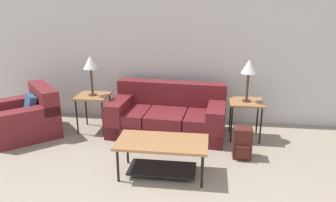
{
  "coord_description": "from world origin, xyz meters",
  "views": [
    {
      "loc": [
        0.42,
        -1.4,
        2.25
      ],
      "look_at": [
        -0.17,
        3.04,
        0.8
      ],
      "focal_mm": 35.0,
      "sensor_mm": 36.0,
      "label": 1
    }
  ],
  "objects": [
    {
      "name": "wall_back",
      "position": [
        0.0,
        4.44,
        1.3
      ],
      "size": [
        9.19,
        0.06,
        2.6
      ],
      "color": "silver",
      "rests_on": "ground_plane"
    },
    {
      "name": "couch",
      "position": [
        -0.27,
        3.77,
        0.29
      ],
      "size": [
        1.97,
        1.1,
        0.82
      ],
      "color": "maroon",
      "rests_on": "ground_plane"
    },
    {
      "name": "armchair",
      "position": [
        -2.61,
        3.38,
        0.29
      ],
      "size": [
        1.39,
        1.39,
        0.8
      ],
      "color": "maroon",
      "rests_on": "ground_plane"
    },
    {
      "name": "coffee_table",
      "position": [
        -0.16,
        2.37,
        0.35
      ],
      "size": [
        1.17,
        0.61,
        0.48
      ],
      "color": "#A87042",
      "rests_on": "ground_plane"
    },
    {
      "name": "side_table_left",
      "position": [
        -1.55,
        3.7,
        0.57
      ],
      "size": [
        0.53,
        0.5,
        0.64
      ],
      "color": "#A87042",
      "rests_on": "ground_plane"
    },
    {
      "name": "side_table_right",
      "position": [
        1.01,
        3.7,
        0.57
      ],
      "size": [
        0.53,
        0.5,
        0.64
      ],
      "color": "#A87042",
      "rests_on": "ground_plane"
    },
    {
      "name": "table_lamp_left",
      "position": [
        -1.55,
        3.7,
        1.18
      ],
      "size": [
        0.24,
        0.24,
        0.68
      ],
      "color": "#472D1E",
      "rests_on": "side_table_left"
    },
    {
      "name": "table_lamp_right",
      "position": [
        1.01,
        3.7,
        1.18
      ],
      "size": [
        0.24,
        0.24,
        0.68
      ],
      "color": "#472D1E",
      "rests_on": "side_table_right"
    },
    {
      "name": "backpack",
      "position": [
        0.91,
        2.99,
        0.22
      ],
      "size": [
        0.26,
        0.3,
        0.46
      ],
      "color": "#4C1E19",
      "rests_on": "ground_plane"
    }
  ]
}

